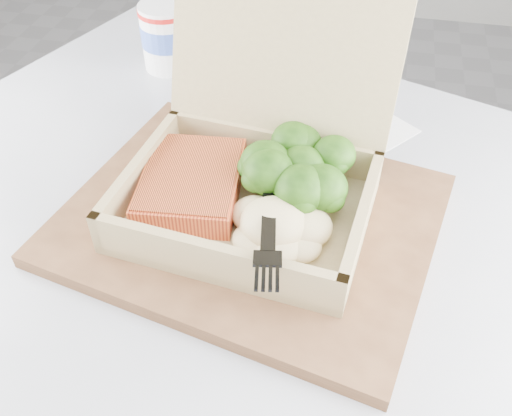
% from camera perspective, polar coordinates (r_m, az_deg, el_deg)
% --- Properties ---
extents(floor, '(4.00, 4.00, 0.00)m').
position_cam_1_polar(floor, '(1.31, 8.44, -19.73)').
color(floor, '#939298').
rests_on(floor, ground).
extents(cafe_table, '(1.06, 1.06, 0.74)m').
position_cam_1_polar(cafe_table, '(0.74, -5.66, -13.37)').
color(cafe_table, black).
rests_on(cafe_table, floor).
extents(serving_tray, '(0.42, 0.36, 0.02)m').
position_cam_1_polar(serving_tray, '(0.59, -0.61, -1.07)').
color(serving_tray, brown).
rests_on(serving_tray, cafe_table).
extents(takeout_container, '(0.27, 0.27, 0.22)m').
position_cam_1_polar(takeout_container, '(0.58, 0.31, 5.73)').
color(takeout_container, tan).
rests_on(takeout_container, serving_tray).
extents(salmon_fillet, '(0.11, 0.14, 0.03)m').
position_cam_1_polar(salmon_fillet, '(0.59, -6.47, 2.47)').
color(salmon_fillet, orange).
rests_on(salmon_fillet, takeout_container).
extents(broccoli_pile, '(0.13, 0.13, 0.05)m').
position_cam_1_polar(broccoli_pile, '(0.59, 4.56, 3.59)').
color(broccoli_pile, '#3C781A').
rests_on(broccoli_pile, takeout_container).
extents(mashed_potatoes, '(0.11, 0.09, 0.04)m').
position_cam_1_polar(mashed_potatoes, '(0.54, 1.79, -1.46)').
color(mashed_potatoes, '#F2E49D').
rests_on(mashed_potatoes, takeout_container).
extents(plastic_fork, '(0.05, 0.17, 0.02)m').
position_cam_1_polar(plastic_fork, '(0.54, 1.36, 1.24)').
color(plastic_fork, black).
rests_on(plastic_fork, mashed_potatoes).
extents(paper_cup, '(0.07, 0.07, 0.09)m').
position_cam_1_polar(paper_cup, '(0.85, -8.91, 16.77)').
color(paper_cup, white).
rests_on(paper_cup, cafe_table).
extents(receipt, '(0.14, 0.15, 0.00)m').
position_cam_1_polar(receipt, '(0.72, 10.73, 6.89)').
color(receipt, white).
rests_on(receipt, cafe_table).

